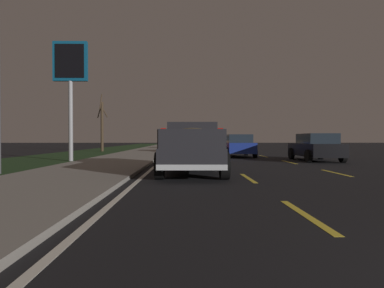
{
  "coord_description": "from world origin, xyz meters",
  "views": [
    {
      "loc": [
        -1.38,
        3.7,
        1.26
      ],
      "look_at": [
        12.74,
        3.47,
        1.02
      ],
      "focal_mm": 30.72,
      "sensor_mm": 36.0,
      "label": 1
    }
  ],
  "objects": [
    {
      "name": "grass_verge",
      "position": [
        27.0,
        12.45,
        0.0
      ],
      "size": [
        108.0,
        6.0,
        0.01
      ],
      "primitive_type": "cube",
      "color": "#1E3819",
      "rests_on": "ground"
    },
    {
      "name": "sedan_blue",
      "position": [
        21.44,
        0.15,
        0.78
      ],
      "size": [
        4.43,
        2.07,
        1.54
      ],
      "color": "navy",
      "rests_on": "ground"
    },
    {
      "name": "sidewalk_shoulder",
      "position": [
        27.0,
        7.45,
        0.06
      ],
      "size": [
        108.0,
        4.0,
        0.12
      ],
      "primitive_type": "cube",
      "color": "gray",
      "rests_on": "ground"
    },
    {
      "name": "ground",
      "position": [
        27.0,
        0.0,
        0.0
      ],
      "size": [
        144.0,
        144.0,
        0.0
      ],
      "primitive_type": "plane",
      "color": "black"
    },
    {
      "name": "lane_markings",
      "position": [
        30.35,
        3.07,
        0.0
      ],
      "size": [
        108.46,
        7.04,
        0.01
      ],
      "color": "yellow",
      "rests_on": "ground"
    },
    {
      "name": "sedan_red",
      "position": [
        27.29,
        3.47,
        0.78
      ],
      "size": [
        4.42,
        2.05,
        1.54
      ],
      "color": "maroon",
      "rests_on": "ground"
    },
    {
      "name": "sedan_black",
      "position": [
        17.06,
        -3.59,
        0.78
      ],
      "size": [
        4.43,
        2.08,
        1.54
      ],
      "color": "black",
      "rests_on": "ground"
    },
    {
      "name": "sedan_tan",
      "position": [
        37.8,
        3.6,
        0.78
      ],
      "size": [
        4.41,
        2.04,
        1.54
      ],
      "color": "#9E845B",
      "rests_on": "ground"
    },
    {
      "name": "gas_price_sign",
      "position": [
        17.08,
        10.2,
        5.0
      ],
      "size": [
        0.27,
        1.9,
        6.67
      ],
      "color": "#99999E",
      "rests_on": "ground"
    },
    {
      "name": "street_light_near",
      "position": [
        10.4,
        10.11,
        4.53
      ],
      "size": [
        0.36,
        1.97,
        7.46
      ],
      "color": "#4C4C51",
      "rests_on": "ground"
    },
    {
      "name": "bare_tree_far",
      "position": [
        31.15,
        12.06,
        2.65
      ],
      "size": [
        1.81,
        1.09,
        5.65
      ],
      "color": "#423323",
      "rests_on": "ground"
    },
    {
      "name": "pickup_truck",
      "position": [
        10.52,
        3.5,
        0.98
      ],
      "size": [
        5.46,
        2.36,
        1.87
      ],
      "color": "#232328",
      "rests_on": "ground"
    }
  ]
}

